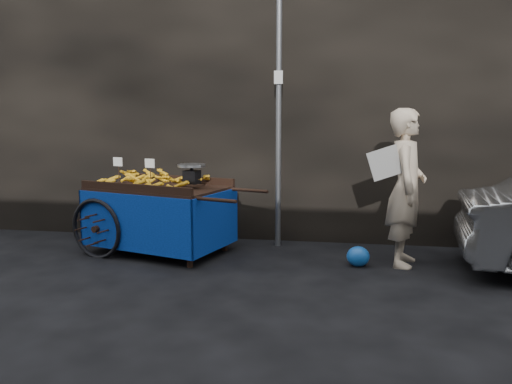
# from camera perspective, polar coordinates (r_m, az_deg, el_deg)

# --- Properties ---
(ground) EXTENTS (80.00, 80.00, 0.00)m
(ground) POSITION_cam_1_polar(r_m,az_deg,el_deg) (6.14, -1.78, -9.00)
(ground) COLOR black
(ground) RESTS_ON ground
(building_wall) EXTENTS (13.50, 2.00, 5.00)m
(building_wall) POSITION_cam_1_polar(r_m,az_deg,el_deg) (8.41, 4.34, 12.91)
(building_wall) COLOR black
(building_wall) RESTS_ON ground
(street_pole) EXTENTS (0.12, 0.10, 4.00)m
(street_pole) POSITION_cam_1_polar(r_m,az_deg,el_deg) (7.10, 2.61, 9.77)
(street_pole) COLOR slate
(street_pole) RESTS_ON ground
(banana_cart) EXTENTS (2.66, 1.74, 1.33)m
(banana_cart) POSITION_cam_1_polar(r_m,az_deg,el_deg) (6.98, -11.34, -0.13)
(banana_cart) COLOR black
(banana_cart) RESTS_ON ground
(vendor) EXTENTS (0.81, 0.79, 1.96)m
(vendor) POSITION_cam_1_polar(r_m,az_deg,el_deg) (6.48, 16.79, 0.47)
(vendor) COLOR #C6AF93
(vendor) RESTS_ON ground
(plastic_bag) EXTENTS (0.29, 0.23, 0.26)m
(plastic_bag) POSITION_cam_1_polar(r_m,az_deg,el_deg) (6.41, 11.59, -7.23)
(plastic_bag) COLOR #1755B2
(plastic_bag) RESTS_ON ground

